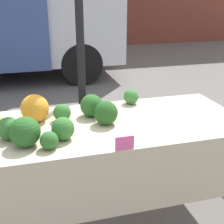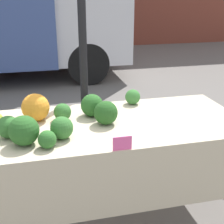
% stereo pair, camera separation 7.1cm
% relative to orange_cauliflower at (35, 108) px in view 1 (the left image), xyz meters
% --- Properties ---
extents(ground_plane, '(40.00, 40.00, 0.00)m').
position_rel_orange_cauliflower_xyz_m(ground_plane, '(0.54, -0.17, -0.92)').
color(ground_plane, slate).
extents(tent_pole, '(0.07, 0.07, 2.51)m').
position_rel_orange_cauliflower_xyz_m(tent_pole, '(0.43, 0.48, 0.34)').
color(tent_pole, black).
rests_on(tent_pole, ground_plane).
extents(market_table, '(1.95, 0.89, 0.81)m').
position_rel_orange_cauliflower_xyz_m(market_table, '(0.54, -0.23, -0.20)').
color(market_table, beige).
rests_on(market_table, ground_plane).
extents(orange_cauliflower, '(0.20, 0.20, 0.20)m').
position_rel_orange_cauliflower_xyz_m(orange_cauliflower, '(0.00, 0.00, 0.00)').
color(orange_cauliflower, orange).
rests_on(orange_cauliflower, market_table).
extents(broccoli_head_0, '(0.19, 0.19, 0.19)m').
position_rel_orange_cauliflower_xyz_m(broccoli_head_0, '(-0.07, -0.38, -0.01)').
color(broccoli_head_0, '#285B23').
rests_on(broccoli_head_0, market_table).
extents(broccoli_head_1, '(0.15, 0.15, 0.15)m').
position_rel_orange_cauliflower_xyz_m(broccoli_head_1, '(0.16, -0.35, -0.03)').
color(broccoli_head_1, '#336B2D').
rests_on(broccoli_head_1, market_table).
extents(broccoli_head_2, '(0.17, 0.17, 0.17)m').
position_rel_orange_cauliflower_xyz_m(broccoli_head_2, '(0.42, -0.01, -0.02)').
color(broccoli_head_2, '#285B23').
rests_on(broccoli_head_2, market_table).
extents(broccoli_head_3, '(0.17, 0.17, 0.17)m').
position_rel_orange_cauliflower_xyz_m(broccoli_head_3, '(0.49, -0.19, -0.02)').
color(broccoli_head_3, '#23511E').
rests_on(broccoli_head_3, market_table).
extents(broccoli_head_4, '(0.13, 0.13, 0.13)m').
position_rel_orange_cauliflower_xyz_m(broccoli_head_4, '(0.80, 0.18, -0.04)').
color(broccoli_head_4, '#387533').
rests_on(broccoli_head_4, market_table).
extents(broccoli_head_5, '(0.11, 0.11, 0.11)m').
position_rel_orange_cauliflower_xyz_m(broccoli_head_5, '(0.06, -0.46, -0.05)').
color(broccoli_head_5, '#2D6628').
rests_on(broccoli_head_5, market_table).
extents(broccoli_head_6, '(0.13, 0.13, 0.13)m').
position_rel_orange_cauliflower_xyz_m(broccoli_head_6, '(0.19, -0.04, -0.04)').
color(broccoli_head_6, '#336B2D').
rests_on(broccoli_head_6, market_table).
extents(broccoli_head_7, '(0.15, 0.15, 0.15)m').
position_rel_orange_cauliflower_xyz_m(broccoli_head_7, '(-0.18, -0.26, -0.03)').
color(broccoli_head_7, '#336B2D').
rests_on(broccoli_head_7, market_table).
extents(price_sign, '(0.12, 0.01, 0.09)m').
position_rel_orange_cauliflower_xyz_m(price_sign, '(0.50, -0.60, -0.06)').
color(price_sign, '#F45B9E').
rests_on(price_sign, market_table).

